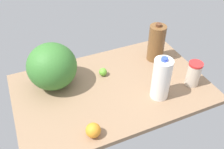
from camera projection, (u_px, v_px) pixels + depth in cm
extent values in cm
cube|color=#8E6F52|center=(112.00, 88.00, 158.18)|extent=(120.00, 76.00, 3.00)
ellipsoid|color=#37742D|center=(52.00, 66.00, 150.14)|extent=(30.06, 30.06, 28.44)
cylinder|color=brown|center=(156.00, 43.00, 172.19)|extent=(11.43, 11.43, 26.06)
cylinder|color=#59331E|center=(159.00, 25.00, 163.28)|extent=(4.00, 4.00, 1.80)
cylinder|color=white|center=(161.00, 79.00, 142.84)|extent=(10.79, 10.79, 26.28)
cylinder|color=blue|center=(165.00, 59.00, 133.85)|extent=(3.78, 3.78, 1.80)
cylinder|color=beige|center=(193.00, 75.00, 154.67)|extent=(8.45, 8.45, 14.99)
cylinder|color=red|center=(196.00, 64.00, 149.42)|extent=(8.70, 8.70, 1.40)
sphere|color=orange|center=(93.00, 130.00, 126.30)|extent=(7.91, 7.91, 7.91)
sphere|color=#63AC32|center=(103.00, 72.00, 164.35)|extent=(5.28, 5.28, 5.28)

